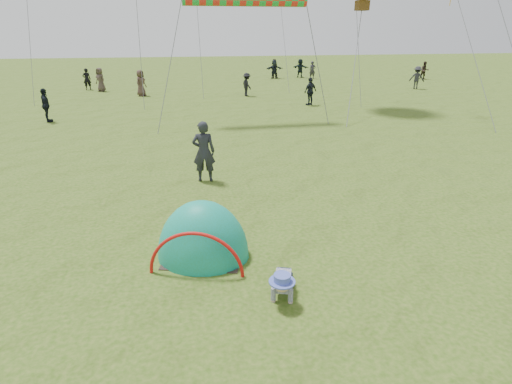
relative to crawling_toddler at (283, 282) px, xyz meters
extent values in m
plane|color=#25480C|center=(0.11, -0.24, -0.31)|extent=(140.00, 140.00, 0.00)
ellipsoid|color=#17804F|center=(-1.27, 1.65, -0.31)|extent=(2.24, 2.00, 2.45)
imported|color=black|center=(-0.93, 6.15, 0.63)|extent=(0.74, 0.53, 1.88)
imported|color=black|center=(7.68, 33.71, 0.58)|extent=(0.90, 0.72, 1.78)
imported|color=black|center=(6.47, 18.53, 0.53)|extent=(1.06, 0.84, 1.69)
imported|color=black|center=(3.21, 22.91, 0.49)|extent=(0.84, 1.15, 1.60)
imported|color=#443731|center=(-7.36, 27.32, 0.56)|extent=(1.01, 0.98, 1.75)
imported|color=black|center=(10.39, 33.83, 0.57)|extent=(1.58, 1.47, 1.77)
imported|color=black|center=(-8.56, 28.48, 0.50)|extent=(0.69, 0.58, 1.62)
imported|color=#2E221D|center=(21.56, 30.13, 0.50)|extent=(0.91, 0.78, 1.63)
imported|color=black|center=(-8.21, 16.30, 0.53)|extent=(0.64, 1.06, 1.68)
imported|color=#24242A|center=(17.09, 24.09, 0.56)|extent=(1.29, 1.18, 1.74)
imported|color=#45322B|center=(-4.15, 24.38, 0.59)|extent=(0.97, 1.05, 1.80)
imported|color=black|center=(7.66, 33.42, 0.55)|extent=(1.61, 0.53, 1.73)
imported|color=#29272F|center=(11.21, 32.52, 0.50)|extent=(0.62, 0.43, 1.62)
camera|label=1|loc=(-1.54, -5.65, 4.06)|focal=28.00mm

